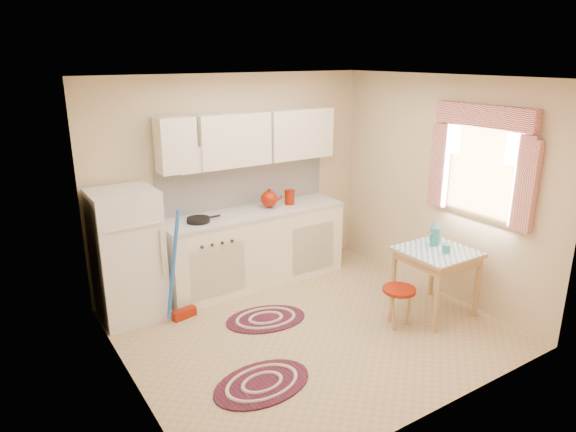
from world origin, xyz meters
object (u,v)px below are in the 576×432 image
object	(u,v)px
fridge	(128,255)
stool	(398,307)
base_cabinets	(254,248)
table	(435,282)

from	to	relation	value
fridge	stool	bearing A→B (deg)	-37.06
base_cabinets	table	xyz separation A→B (m)	(1.24, -1.75, -0.08)
table	base_cabinets	bearing A→B (deg)	125.45
base_cabinets	fridge	bearing A→B (deg)	-178.14
base_cabinets	table	world-z (taller)	base_cabinets
base_cabinets	stool	distance (m)	1.90
base_cabinets	stool	xyz separation A→B (m)	(0.71, -1.75, -0.23)
stool	base_cabinets	bearing A→B (deg)	112.21
fridge	stool	size ratio (longest dim) A/B	3.33
stool	table	bearing A→B (deg)	0.23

